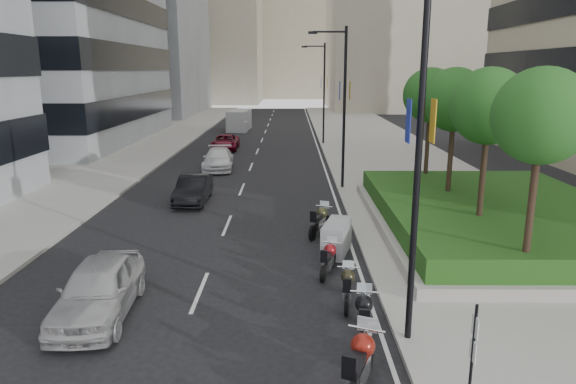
{
  "coord_description": "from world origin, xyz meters",
  "views": [
    {
      "loc": [
        1.34,
        -10.78,
        6.76
      ],
      "look_at": [
        1.22,
        9.0,
        2.0
      ],
      "focal_mm": 32.0,
      "sensor_mm": 36.0,
      "label": 1
    }
  ],
  "objects_px": {
    "motorcycle_1": "(359,364)",
    "motorcycle_5": "(337,238)",
    "motorcycle_3": "(347,287)",
    "car_a": "(99,289)",
    "lamp_post_1": "(342,100)",
    "motorcycle_6": "(320,221)",
    "car_d": "(225,142)",
    "motorcycle_4": "(329,259)",
    "motorcycle_2": "(364,318)",
    "car_c": "(218,159)",
    "car_b": "(193,189)",
    "lamp_post_2": "(322,88)",
    "lamp_post_0": "(412,144)",
    "parking_sign": "(472,355)",
    "delivery_van": "(239,121)"
  },
  "relations": [
    {
      "from": "motorcycle_3",
      "to": "car_d",
      "type": "bearing_deg",
      "value": 21.79
    },
    {
      "from": "lamp_post_2",
      "to": "motorcycle_1",
      "type": "xyz_separation_m",
      "value": [
        -1.35,
        -37.06,
        -4.41
      ]
    },
    {
      "from": "motorcycle_4",
      "to": "delivery_van",
      "type": "relative_size",
      "value": 0.35
    },
    {
      "from": "lamp_post_0",
      "to": "car_b",
      "type": "distance_m",
      "value": 16.67
    },
    {
      "from": "lamp_post_0",
      "to": "car_d",
      "type": "relative_size",
      "value": 1.95
    },
    {
      "from": "motorcycle_3",
      "to": "motorcycle_4",
      "type": "bearing_deg",
      "value": 17.86
    },
    {
      "from": "lamp_post_2",
      "to": "motorcycle_2",
      "type": "distance_m",
      "value": 35.12
    },
    {
      "from": "motorcycle_6",
      "to": "car_c",
      "type": "distance_m",
      "value": 15.64
    },
    {
      "from": "lamp_post_1",
      "to": "motorcycle_2",
      "type": "relative_size",
      "value": 4.1
    },
    {
      "from": "motorcycle_3",
      "to": "car_d",
      "type": "height_order",
      "value": "car_d"
    },
    {
      "from": "motorcycle_1",
      "to": "motorcycle_5",
      "type": "bearing_deg",
      "value": 20.02
    },
    {
      "from": "lamp_post_1",
      "to": "delivery_van",
      "type": "bearing_deg",
      "value": 106.61
    },
    {
      "from": "lamp_post_2",
      "to": "car_a",
      "type": "distance_m",
      "value": 34.79
    },
    {
      "from": "car_b",
      "to": "motorcycle_3",
      "type": "bearing_deg",
      "value": -60.42
    },
    {
      "from": "motorcycle_3",
      "to": "car_b",
      "type": "height_order",
      "value": "car_b"
    },
    {
      "from": "motorcycle_3",
      "to": "car_a",
      "type": "xyz_separation_m",
      "value": [
        -7.03,
        -0.77,
        0.26
      ]
    },
    {
      "from": "motorcycle_2",
      "to": "motorcycle_6",
      "type": "xyz_separation_m",
      "value": [
        -0.66,
        8.56,
        0.01
      ]
    },
    {
      "from": "car_d",
      "to": "delivery_van",
      "type": "relative_size",
      "value": 0.84
    },
    {
      "from": "motorcycle_4",
      "to": "car_d",
      "type": "bearing_deg",
      "value": 31.35
    },
    {
      "from": "parking_sign",
      "to": "motorcycle_5",
      "type": "bearing_deg",
      "value": 100.47
    },
    {
      "from": "motorcycle_4",
      "to": "car_c",
      "type": "xyz_separation_m",
      "value": [
        -6.29,
        18.6,
        0.18
      ]
    },
    {
      "from": "motorcycle_6",
      "to": "car_d",
      "type": "height_order",
      "value": "car_d"
    },
    {
      "from": "lamp_post_0",
      "to": "car_d",
      "type": "distance_m",
      "value": 33.28
    },
    {
      "from": "car_d",
      "to": "delivery_van",
      "type": "distance_m",
      "value": 14.12
    },
    {
      "from": "lamp_post_2",
      "to": "parking_sign",
      "type": "distance_m",
      "value": 38.18
    },
    {
      "from": "lamp_post_2",
      "to": "motorcycle_4",
      "type": "height_order",
      "value": "lamp_post_2"
    },
    {
      "from": "parking_sign",
      "to": "car_d",
      "type": "xyz_separation_m",
      "value": [
        -9.09,
        34.89,
        -0.81
      ]
    },
    {
      "from": "lamp_post_1",
      "to": "delivery_van",
      "type": "xyz_separation_m",
      "value": [
        -8.65,
        29.0,
        -4.02
      ]
    },
    {
      "from": "lamp_post_0",
      "to": "motorcycle_3",
      "type": "bearing_deg",
      "value": 117.17
    },
    {
      "from": "car_a",
      "to": "delivery_van",
      "type": "height_order",
      "value": "delivery_van"
    },
    {
      "from": "car_c",
      "to": "car_b",
      "type": "bearing_deg",
      "value": -94.56
    },
    {
      "from": "motorcycle_5",
      "to": "car_b",
      "type": "distance_m",
      "value": 10.16
    },
    {
      "from": "motorcycle_5",
      "to": "car_a",
      "type": "relative_size",
      "value": 0.47
    },
    {
      "from": "motorcycle_2",
      "to": "car_c",
      "type": "distance_m",
      "value": 23.92
    },
    {
      "from": "motorcycle_5",
      "to": "delivery_van",
      "type": "distance_m",
      "value": 40.25
    },
    {
      "from": "motorcycle_2",
      "to": "car_d",
      "type": "xyz_separation_m",
      "value": [
        -7.49,
        31.7,
        0.06
      ]
    },
    {
      "from": "parking_sign",
      "to": "car_b",
      "type": "xyz_separation_m",
      "value": [
        -8.52,
        17.04,
        -0.76
      ]
    },
    {
      "from": "car_c",
      "to": "car_d",
      "type": "bearing_deg",
      "value": 89.59
    },
    {
      "from": "motorcycle_5",
      "to": "motorcycle_3",
      "type": "bearing_deg",
      "value": -164.7
    },
    {
      "from": "car_d",
      "to": "motorcycle_5",
      "type": "bearing_deg",
      "value": -74.73
    },
    {
      "from": "lamp_post_1",
      "to": "car_c",
      "type": "relative_size",
      "value": 1.84
    },
    {
      "from": "motorcycle_3",
      "to": "motorcycle_6",
      "type": "bearing_deg",
      "value": 12.01
    },
    {
      "from": "motorcycle_3",
      "to": "motorcycle_5",
      "type": "xyz_separation_m",
      "value": [
        0.05,
        4.24,
        0.08
      ]
    },
    {
      "from": "lamp_post_0",
      "to": "car_d",
      "type": "xyz_separation_m",
      "value": [
        -8.43,
        31.89,
        -4.42
      ]
    },
    {
      "from": "motorcycle_4",
      "to": "car_d",
      "type": "distance_m",
      "value": 28.25
    },
    {
      "from": "delivery_van",
      "to": "motorcycle_6",
      "type": "bearing_deg",
      "value": -74.83
    },
    {
      "from": "motorcycle_1",
      "to": "motorcycle_6",
      "type": "distance_m",
      "value": 10.81
    },
    {
      "from": "lamp_post_2",
      "to": "motorcycle_2",
      "type": "xyz_separation_m",
      "value": [
        -0.94,
        -34.82,
        -4.48
      ]
    },
    {
      "from": "car_b",
      "to": "delivery_van",
      "type": "distance_m",
      "value": 31.97
    },
    {
      "from": "lamp_post_1",
      "to": "motorcycle_6",
      "type": "xyz_separation_m",
      "value": [
        -1.6,
        -8.25,
        -4.47
      ]
    }
  ]
}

